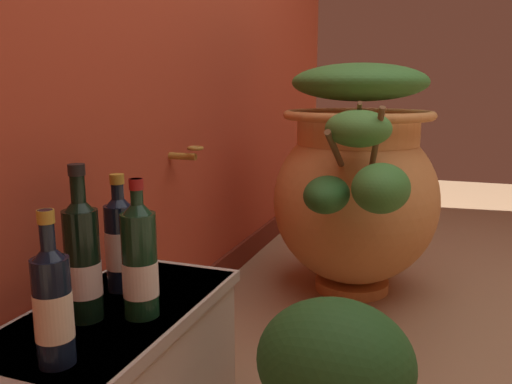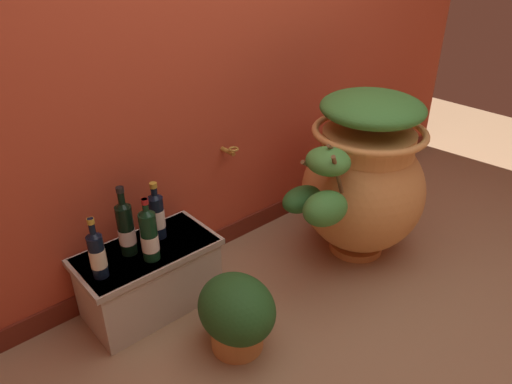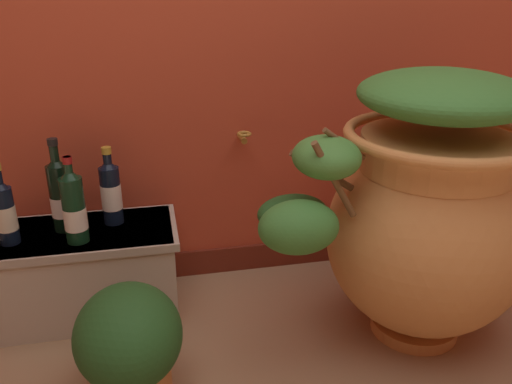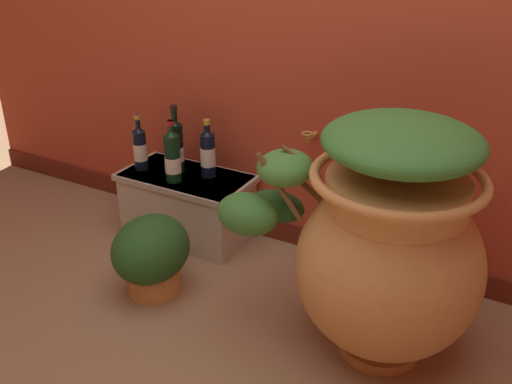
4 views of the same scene
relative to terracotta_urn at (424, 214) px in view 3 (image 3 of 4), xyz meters
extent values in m
cube|color=maroon|center=(-0.51, 0.56, -0.42)|extent=(4.40, 0.02, 0.11)
cylinder|color=#B28433|center=(-0.52, 0.52, 0.15)|extent=(0.02, 0.10, 0.02)
torus|color=#B28433|center=(-0.52, 0.47, 0.18)|extent=(0.06, 0.06, 0.01)
cylinder|color=#D68E4C|center=(0.02, 0.00, -0.45)|extent=(0.31, 0.31, 0.04)
ellipsoid|color=#D68E4C|center=(0.02, 0.00, -0.09)|extent=(0.68, 0.68, 0.69)
cylinder|color=#D68E4C|center=(0.02, 0.00, 0.21)|extent=(0.49, 0.49, 0.12)
torus|color=#D68E4C|center=(0.02, 0.00, 0.27)|extent=(0.61, 0.61, 0.04)
cylinder|color=brown|center=(-0.37, -0.12, 0.19)|extent=(0.17, 0.07, 0.27)
ellipsoid|color=#387A33|center=(-0.48, -0.15, 0.07)|extent=(0.24, 0.18, 0.16)
cylinder|color=brown|center=(-0.32, -0.05, 0.28)|extent=(0.15, 0.04, 0.12)
ellipsoid|color=#428438|center=(-0.38, -0.06, 0.25)|extent=(0.20, 0.22, 0.12)
cylinder|color=brown|center=(-0.36, 0.02, 0.17)|extent=(0.22, 0.03, 0.15)
ellipsoid|color=#235623|center=(-0.45, 0.03, 0.03)|extent=(0.23, 0.15, 0.12)
ellipsoid|color=#387A33|center=(0.02, 0.00, 0.40)|extent=(0.54, 0.54, 0.15)
cube|color=beige|center=(-1.14, 0.37, -0.30)|extent=(0.63, 0.34, 0.34)
cube|color=#AEA592|center=(-1.14, 0.37, -0.14)|extent=(0.67, 0.36, 0.03)
cylinder|color=black|center=(-1.04, 0.43, -0.02)|extent=(0.07, 0.07, 0.22)
cone|color=black|center=(-1.04, 0.43, 0.10)|extent=(0.07, 0.07, 0.04)
cylinder|color=black|center=(-1.04, 0.43, 0.13)|extent=(0.03, 0.03, 0.08)
cylinder|color=#B7932D|center=(-1.04, 0.43, 0.16)|extent=(0.04, 0.04, 0.02)
cylinder|color=white|center=(-1.04, 0.43, -0.02)|extent=(0.08, 0.08, 0.10)
cylinder|color=black|center=(-1.21, 0.40, 0.00)|extent=(0.08, 0.08, 0.25)
cone|color=black|center=(-1.21, 0.40, 0.13)|extent=(0.08, 0.08, 0.04)
cylinder|color=black|center=(-1.21, 0.40, 0.17)|extent=(0.03, 0.03, 0.10)
cylinder|color=black|center=(-1.21, 0.40, 0.21)|extent=(0.04, 0.04, 0.02)
cylinder|color=silver|center=(-1.21, 0.40, -0.03)|extent=(0.08, 0.08, 0.08)
cylinder|color=black|center=(-1.39, 0.33, -0.03)|extent=(0.07, 0.07, 0.20)
cone|color=black|center=(-1.39, 0.33, 0.09)|extent=(0.07, 0.07, 0.04)
cylinder|color=beige|center=(-1.39, 0.33, -0.03)|extent=(0.07, 0.07, 0.09)
cylinder|color=black|center=(-1.16, 0.29, -0.01)|extent=(0.08, 0.08, 0.24)
cone|color=black|center=(-1.16, 0.29, 0.12)|extent=(0.08, 0.08, 0.04)
cylinder|color=black|center=(-1.16, 0.29, 0.15)|extent=(0.03, 0.03, 0.08)
cylinder|color=maroon|center=(-1.16, 0.29, 0.17)|extent=(0.03, 0.03, 0.02)
cylinder|color=white|center=(-1.16, 0.29, -0.04)|extent=(0.08, 0.08, 0.08)
cylinder|color=#D68E4C|center=(-0.99, -0.12, -0.39)|extent=(0.24, 0.24, 0.16)
torus|color=#C58346|center=(-0.99, -0.12, -0.33)|extent=(0.26, 0.26, 0.02)
ellipsoid|color=#235623|center=(-0.99, -0.12, -0.25)|extent=(0.32, 0.37, 0.29)
camera|label=1|loc=(-2.08, -0.31, 0.37)|focal=35.83mm
camera|label=2|loc=(-1.96, -1.34, 1.20)|focal=33.28mm
camera|label=3|loc=(-0.89, -1.47, 0.75)|focal=37.33mm
camera|label=4|loc=(0.46, -1.79, 1.10)|focal=40.88mm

